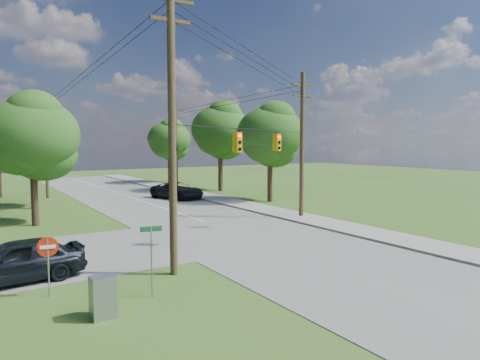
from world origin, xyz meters
TOP-DOWN VIEW (x-y plane):
  - ground at (0.00, 0.00)m, footprint 140.00×140.00m
  - main_road at (2.00, 5.00)m, footprint 10.00×100.00m
  - sidewalk_east at (8.70, 5.00)m, footprint 2.60×100.00m
  - pole_sw at (-4.60, 0.40)m, footprint 2.00×0.32m
  - pole_ne at (8.90, 8.00)m, footprint 2.00×0.32m
  - pole_north_e at (8.90, 30.00)m, footprint 2.00×0.32m
  - pole_north_w at (-5.00, 30.00)m, footprint 2.00×0.32m
  - power_lines at (1.50, 11.54)m, footprint 13.93×29.62m
  - traffic_signals at (2.55, 4.43)m, footprint 4.91×3.27m
  - tree_w_near at (-8.00, 15.00)m, footprint 6.00×6.00m
  - tree_w_mid at (-7.00, 23.00)m, footprint 6.40×6.40m
  - tree_e_near at (12.00, 16.00)m, footprint 6.20×6.20m
  - tree_e_mid at (12.50, 26.00)m, footprint 6.60×6.60m
  - tree_e_far at (11.50, 38.00)m, footprint 5.80×5.80m
  - car_cross_dark at (-10.21, 2.70)m, footprint 5.18×2.44m
  - car_main_north at (5.50, 22.33)m, footprint 4.28×6.20m
  - control_cabinet at (-8.29, -2.53)m, footprint 0.77×0.57m
  - do_not_enter_sign at (-9.40, 0.43)m, footprint 0.71×0.17m
  - street_name_sign at (-6.33, -1.59)m, footprint 0.75×0.21m

SIDE VIEW (x-z plane):
  - ground at x=0.00m, z-range 0.00..0.00m
  - main_road at x=2.00m, z-range 0.00..0.03m
  - sidewalk_east at x=8.70m, z-range 0.00..0.12m
  - control_cabinet at x=-8.29m, z-range 0.00..1.35m
  - car_main_north at x=5.50m, z-range 0.03..1.60m
  - car_cross_dark at x=-10.21m, z-range 0.03..1.75m
  - do_not_enter_sign at x=-9.40m, z-range 0.51..2.67m
  - street_name_sign at x=-6.33m, z-range 0.36..2.91m
  - pole_north_e at x=8.90m, z-range 0.13..10.13m
  - pole_north_w at x=-5.00m, z-range 0.13..10.13m
  - pole_ne at x=8.90m, z-range 0.22..10.72m
  - traffic_signals at x=2.55m, z-range 4.97..6.02m
  - tree_e_far at x=11.50m, z-range 1.76..10.08m
  - tree_w_near at x=-8.00m, z-range 1.72..10.12m
  - pole_sw at x=-4.60m, z-range 0.23..12.23m
  - tree_e_near at x=12.00m, z-range 1.85..10.66m
  - tree_w_mid at x=-7.00m, z-range 1.97..11.19m
  - tree_e_mid at x=12.50m, z-range 2.09..11.73m
  - power_lines at x=1.50m, z-range 6.69..11.62m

